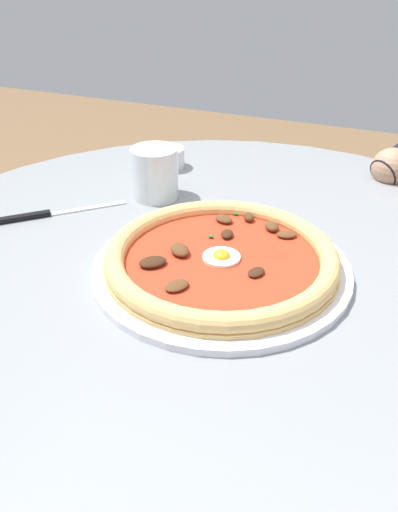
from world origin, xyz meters
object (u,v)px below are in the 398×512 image
(pizza_on_plate, at_px, (222,259))
(ramekin_capers, at_px, (168,157))
(steak_knife, at_px, (41,215))
(dining_table, at_px, (219,362))
(water_glass, at_px, (155,176))

(pizza_on_plate, distance_m, ramekin_capers, 0.37)
(steak_knife, distance_m, ramekin_capers, 0.28)
(dining_table, xyz_separation_m, water_glass, (-0.18, 0.18, 0.19))
(pizza_on_plate, distance_m, steak_knife, 0.32)
(water_glass, distance_m, steak_knife, 0.19)
(pizza_on_plate, bearing_deg, dining_table, -87.23)
(ramekin_capers, bearing_deg, water_glass, -74.32)
(water_glass, height_order, steak_knife, water_glass)
(dining_table, relative_size, water_glass, 12.26)
(steak_knife, relative_size, ramekin_capers, 2.60)
(dining_table, height_order, pizza_on_plate, pizza_on_plate)
(water_glass, relative_size, steak_knife, 0.53)
(dining_table, distance_m, water_glass, 0.32)
(dining_table, xyz_separation_m, steak_knife, (-0.31, 0.04, 0.16))
(steak_knife, bearing_deg, ramekin_capers, 69.61)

